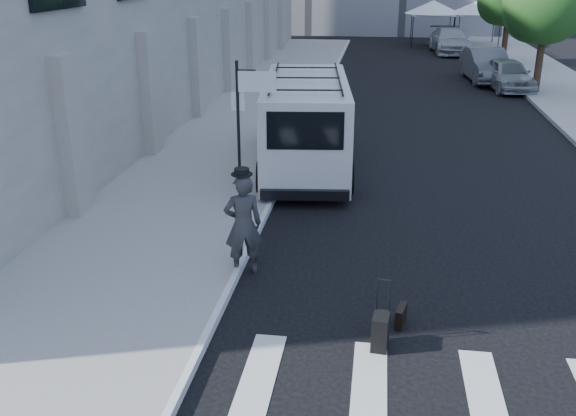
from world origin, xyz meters
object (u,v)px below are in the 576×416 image
(businessman, at_px, (243,225))
(parked_car_b, at_px, (486,65))
(suitcase, at_px, (380,331))
(cargo_van, at_px, (306,123))
(parked_car_a, at_px, (508,74))
(parked_car_c, at_px, (450,41))
(briefcase, at_px, (401,316))

(businessman, relative_size, parked_car_b, 0.40)
(suitcase, height_order, cargo_van, cargo_van)
(parked_car_a, xyz_separation_m, parked_car_c, (-1.47, 13.30, 0.07))
(suitcase, relative_size, parked_car_a, 0.25)
(cargo_van, bearing_deg, parked_car_a, 53.41)
(businessman, xyz_separation_m, cargo_van, (0.37, 6.99, 0.34))
(briefcase, xyz_separation_m, parked_car_a, (5.40, 22.22, 0.57))
(briefcase, bearing_deg, parked_car_a, 88.80)
(businessman, relative_size, parked_car_c, 0.36)
(businessman, distance_m, briefcase, 3.44)
(businessman, relative_size, parked_car_a, 0.46)
(businessman, height_order, parked_car_b, businessman)
(cargo_van, distance_m, parked_car_c, 27.79)
(parked_car_a, bearing_deg, briefcase, -111.25)
(briefcase, relative_size, suitcase, 0.40)
(cargo_van, xyz_separation_m, parked_car_c, (6.53, 27.00, -0.53))
(briefcase, bearing_deg, cargo_van, 119.41)
(parked_car_a, height_order, parked_car_b, parked_car_b)
(suitcase, bearing_deg, businessman, 145.20)
(suitcase, xyz_separation_m, cargo_van, (-2.26, 9.26, 1.04))
(briefcase, bearing_deg, businessman, 165.24)
(businessman, xyz_separation_m, suitcase, (2.63, -2.26, -0.71))
(parked_car_c, bearing_deg, cargo_van, -108.34)
(parked_car_a, relative_size, parked_car_b, 0.87)
(suitcase, relative_size, parked_car_b, 0.22)
(briefcase, xyz_separation_m, parked_car_b, (4.71, 24.50, 0.65))
(briefcase, distance_m, parked_car_c, 35.74)
(businessman, distance_m, suitcase, 3.54)
(parked_car_c, bearing_deg, parked_car_a, -88.44)
(businessman, distance_m, parked_car_b, 24.22)
(parked_car_a, height_order, parked_car_c, parked_car_c)
(briefcase, bearing_deg, suitcase, -102.32)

